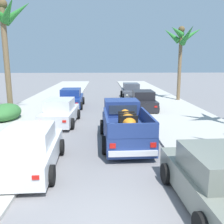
# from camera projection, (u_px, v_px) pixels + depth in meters

# --- Properties ---
(sidewalk_left) EXTENTS (5.04, 60.00, 0.12)m
(sidewalk_left) POSITION_uv_depth(u_px,v_px,m) (31.00, 116.00, 17.44)
(sidewalk_left) COLOR #B2AFA8
(sidewalk_left) RESTS_ON ground
(sidewalk_right) EXTENTS (5.04, 60.00, 0.12)m
(sidewalk_right) POSITION_uv_depth(u_px,v_px,m) (177.00, 115.00, 17.80)
(sidewalk_right) COLOR #B2AFA8
(sidewalk_right) RESTS_ON ground
(curb_left) EXTENTS (0.16, 60.00, 0.10)m
(curb_left) POSITION_uv_depth(u_px,v_px,m) (47.00, 116.00, 17.48)
(curb_left) COLOR silver
(curb_left) RESTS_ON ground
(curb_right) EXTENTS (0.16, 60.00, 0.10)m
(curb_right) POSITION_uv_depth(u_px,v_px,m) (161.00, 115.00, 17.76)
(curb_right) COLOR silver
(curb_right) RESTS_ON ground
(pickup_truck) EXTENTS (2.34, 5.27, 1.80)m
(pickup_truck) POSITION_uv_depth(u_px,v_px,m) (124.00, 125.00, 11.88)
(pickup_truck) COLOR navy
(pickup_truck) RESTS_ON ground
(car_left_near) EXTENTS (2.03, 4.26, 1.54)m
(car_left_near) POSITION_uv_depth(u_px,v_px,m) (131.00, 91.00, 26.15)
(car_left_near) COLOR #474C56
(car_left_near) RESTS_ON ground
(car_right_near) EXTENTS (2.15, 4.31, 1.54)m
(car_right_near) POSITION_uv_depth(u_px,v_px,m) (60.00, 112.00, 15.35)
(car_right_near) COLOR silver
(car_right_near) RESTS_ON ground
(car_left_mid) EXTENTS (2.16, 4.32, 1.54)m
(car_left_mid) POSITION_uv_depth(u_px,v_px,m) (30.00, 150.00, 8.87)
(car_left_mid) COLOR silver
(car_left_mid) RESTS_ON ground
(car_right_mid) EXTENTS (2.17, 4.32, 1.54)m
(car_right_mid) POSITION_uv_depth(u_px,v_px,m) (216.00, 181.00, 6.58)
(car_right_mid) COLOR slate
(car_right_mid) RESTS_ON ground
(car_left_far) EXTENTS (2.07, 4.28, 1.54)m
(car_left_far) POSITION_uv_depth(u_px,v_px,m) (71.00, 99.00, 21.02)
(car_left_far) COLOR navy
(car_left_far) RESTS_ON ground
(car_right_far) EXTENTS (2.09, 4.29, 1.54)m
(car_right_far) POSITION_uv_depth(u_px,v_px,m) (143.00, 101.00, 19.67)
(car_right_far) COLOR black
(car_right_far) RESTS_ON ground
(palm_tree_right_fore) EXTENTS (3.76, 3.61, 6.99)m
(palm_tree_right_fore) POSITION_uv_depth(u_px,v_px,m) (182.00, 40.00, 23.23)
(palm_tree_right_fore) COLOR brown
(palm_tree_right_fore) RESTS_ON ground
(palm_tree_right_mid) EXTENTS (3.69, 3.91, 7.78)m
(palm_tree_right_mid) POSITION_uv_depth(u_px,v_px,m) (4.00, 21.00, 16.67)
(palm_tree_right_mid) COLOR brown
(palm_tree_right_mid) RESTS_ON ground
(hedge_bush) EXTENTS (1.80, 2.80, 1.10)m
(hedge_bush) POSITION_uv_depth(u_px,v_px,m) (6.00, 112.00, 16.14)
(hedge_bush) COLOR #387538
(hedge_bush) RESTS_ON ground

